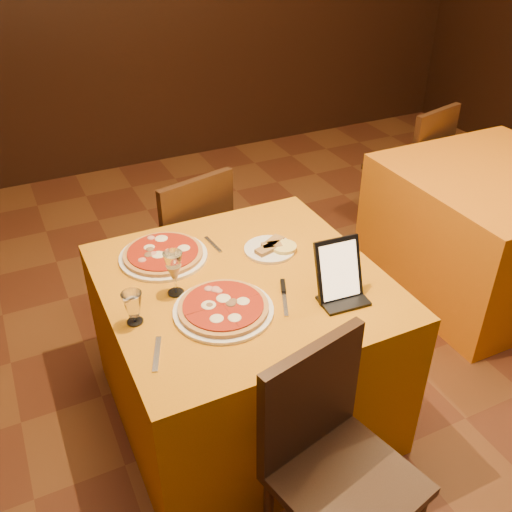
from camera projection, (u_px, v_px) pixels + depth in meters
name	position (u px, v px, depth m)	size (l,w,h in m)	color
floor	(400.00, 448.00, 2.53)	(6.00, 7.00, 0.01)	#5E2D19
main_table	(244.00, 348.00, 2.51)	(1.10, 1.10, 0.75)	#C7760C
side_table	(488.00, 230.00, 3.37)	(1.10, 1.10, 0.75)	orange
chair_main_near	(347.00, 482.00, 1.86)	(0.42, 0.42, 0.91)	#311D0F
chair_main_far	(180.00, 244.00, 3.09)	(0.45, 0.45, 0.91)	black
chair_side_far	(405.00, 167.00, 3.94)	(0.41, 0.41, 0.91)	black
pizza_near	(223.00, 309.00, 2.12)	(0.38, 0.38, 0.03)	white
pizza_far	(163.00, 255.00, 2.43)	(0.38, 0.38, 0.03)	white
cutlet_dish	(270.00, 248.00, 2.48)	(0.22, 0.22, 0.03)	white
wine_glass	(174.00, 273.00, 2.18)	(0.07, 0.07, 0.19)	#D3C078
water_glass	(133.00, 308.00, 2.05)	(0.08, 0.08, 0.13)	white
tablet	(339.00, 270.00, 2.15)	(0.18, 0.02, 0.24)	black
knife	(285.00, 300.00, 2.18)	(0.19, 0.02, 0.01)	#B6B6BD
fork_near	(157.00, 354.00, 1.94)	(0.17, 0.02, 0.01)	silver
fork_far	(213.00, 245.00, 2.52)	(0.15, 0.02, 0.01)	#B1AFB6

